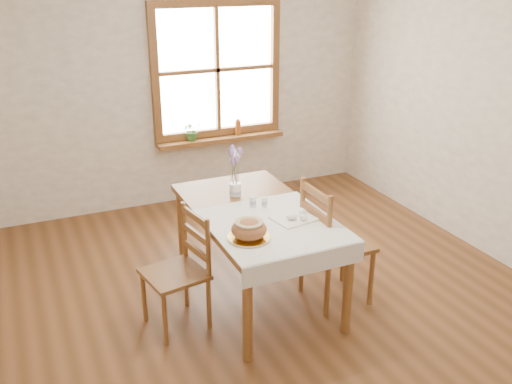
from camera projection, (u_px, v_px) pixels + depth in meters
ground at (272, 312)px, 4.43m from camera, size 5.00×5.00×0.00m
room_walls at (274, 95)px, 3.79m from camera, size 4.60×5.10×2.65m
window at (217, 70)px, 6.17m from camera, size 1.46×0.08×1.46m
window_sill at (221, 139)px, 6.40m from camera, size 1.46×0.20×0.05m
dining_table at (256, 220)px, 4.44m from camera, size 0.90×1.60×0.75m
table_linen at (273, 225)px, 4.15m from camera, size 0.91×0.99×0.01m
chair_left at (174, 272)px, 4.13m from camera, size 0.50×0.49×0.89m
chair_right at (337, 242)px, 4.45m from camera, size 0.50×0.47×1.00m
bread_plate at (249, 238)px, 3.92m from camera, size 0.29×0.29×0.02m
bread_loaf at (249, 228)px, 3.89m from camera, size 0.25×0.25×0.14m
egg_napkin at (294, 218)px, 4.22m from camera, size 0.33×0.29×0.01m
eggs at (294, 215)px, 4.21m from camera, size 0.26×0.24×0.05m
salt_shaker at (253, 202)px, 4.41m from camera, size 0.06×0.06×0.09m
pepper_shaker at (265, 202)px, 4.42m from camera, size 0.05×0.05×0.09m
flower_vase at (235, 190)px, 4.64m from camera, size 0.11×0.11×0.11m
lavender_bouquet at (235, 166)px, 4.56m from camera, size 0.17×0.17×0.32m
potted_plant at (192, 133)px, 6.23m from camera, size 0.21×0.23×0.17m
amber_bottle at (238, 127)px, 6.43m from camera, size 0.08×0.08×0.19m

